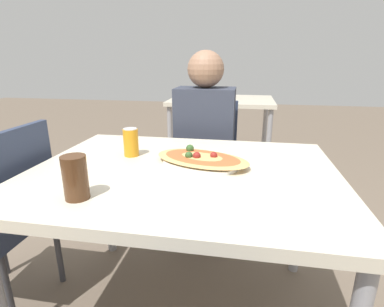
{
  "coord_description": "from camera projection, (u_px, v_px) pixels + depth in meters",
  "views": [
    {
      "loc": [
        0.23,
        -1.08,
        1.15
      ],
      "look_at": [
        0.03,
        0.02,
        0.79
      ],
      "focal_mm": 28.0,
      "sensor_mm": 36.0,
      "label": 1
    }
  ],
  "objects": [
    {
      "name": "person_seated",
      "position": [
        205.0,
        134.0,
        1.83
      ],
      "size": [
        0.35,
        0.26,
        1.19
      ],
      "rotation": [
        0.0,
        0.0,
        3.14
      ],
      "color": "#2D2D38",
      "rests_on": "ground_plane"
    },
    {
      "name": "pizza_main",
      "position": [
        202.0,
        160.0,
        1.24
      ],
      "size": [
        0.45,
        0.34,
        0.06
      ],
      "color": "white",
      "rests_on": "dining_table"
    },
    {
      "name": "background_table",
      "position": [
        218.0,
        104.0,
        3.27
      ],
      "size": [
        1.1,
        0.8,
        0.85
      ],
      "color": "beige",
      "rests_on": "ground_plane"
    },
    {
      "name": "drink_glass",
      "position": [
        75.0,
        178.0,
        0.92
      ],
      "size": [
        0.08,
        0.08,
        0.14
      ],
      "color": "#4C2D19",
      "rests_on": "dining_table"
    },
    {
      "name": "dining_table",
      "position": [
        183.0,
        185.0,
        1.2
      ],
      "size": [
        1.2,
        0.94,
        0.73
      ],
      "color": "beige",
      "rests_on": "ground_plane"
    },
    {
      "name": "soda_can",
      "position": [
        131.0,
        142.0,
        1.33
      ],
      "size": [
        0.07,
        0.07,
        0.12
      ],
      "color": "orange",
      "rests_on": "dining_table"
    },
    {
      "name": "chair_far_seated",
      "position": [
        206.0,
        160.0,
        2.0
      ],
      "size": [
        0.4,
        0.4,
        0.88
      ],
      "rotation": [
        0.0,
        0.0,
        3.14
      ],
      "color": "#2D3851",
      "rests_on": "ground_plane"
    },
    {
      "name": "chair_side_left",
      "position": [
        6.0,
        212.0,
        1.32
      ],
      "size": [
        0.4,
        0.4,
        0.88
      ],
      "rotation": [
        0.0,
        0.0,
        1.57
      ],
      "color": "#2D3851",
      "rests_on": "ground_plane"
    }
  ]
}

